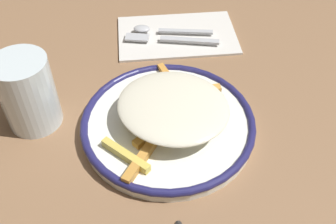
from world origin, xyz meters
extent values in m
plane|color=#8C6646|center=(0.00, 0.00, 0.00)|extent=(2.60, 2.60, 0.00)
cylinder|color=white|center=(0.00, 0.00, 0.01)|extent=(0.26, 0.26, 0.02)
torus|color=navy|center=(0.00, 0.00, 0.02)|extent=(0.26, 0.26, 0.01)
cube|color=#C18740|center=(0.00, -0.01, 0.02)|extent=(0.03, 0.09, 0.01)
cube|color=#F6BB5F|center=(0.01, -0.02, 0.02)|extent=(0.04, 0.09, 0.01)
cube|color=gold|center=(0.03, 0.00, 0.04)|extent=(0.08, 0.04, 0.01)
cube|color=gold|center=(0.05, -0.05, 0.03)|extent=(0.03, 0.08, 0.01)
cube|color=orange|center=(0.01, -0.01, 0.04)|extent=(0.05, 0.08, 0.01)
cube|color=gold|center=(0.00, 0.00, 0.03)|extent=(0.06, 0.07, 0.01)
cube|color=#F2C656|center=(-0.02, -0.03, 0.02)|extent=(0.02, 0.07, 0.01)
cube|color=#E3C85A|center=(0.04, 0.02, 0.02)|extent=(0.05, 0.06, 0.01)
cube|color=#F6C860|center=(-0.01, 0.01, 0.02)|extent=(0.08, 0.03, 0.01)
cube|color=gold|center=(0.03, -0.01, 0.03)|extent=(0.04, 0.06, 0.01)
cube|color=gold|center=(-0.01, 0.03, 0.02)|extent=(0.03, 0.08, 0.01)
cube|color=#DFC753|center=(-0.07, 0.06, 0.02)|extent=(0.06, 0.07, 0.01)
cube|color=gold|center=(-0.02, 0.02, 0.02)|extent=(0.07, 0.07, 0.01)
cube|color=gold|center=(0.05, -0.03, 0.02)|extent=(0.02, 0.07, 0.01)
cube|color=#E9C84F|center=(0.01, -0.02, 0.02)|extent=(0.04, 0.08, 0.01)
cube|color=gold|center=(0.07, 0.04, 0.02)|extent=(0.06, 0.07, 0.01)
cube|color=gold|center=(0.08, -0.01, 0.02)|extent=(0.08, 0.04, 0.01)
cube|color=#D59043|center=(0.00, -0.02, 0.02)|extent=(0.06, 0.02, 0.01)
cube|color=#D5B558|center=(0.07, -0.01, 0.02)|extent=(0.06, 0.06, 0.01)
cube|color=gold|center=(-0.07, 0.04, 0.02)|extent=(0.09, 0.05, 0.01)
cube|color=#E9B251|center=(0.01, 0.02, 0.03)|extent=(0.03, 0.07, 0.01)
ellipsoid|color=#EFE9CE|center=(0.00, -0.01, 0.05)|extent=(0.21, 0.21, 0.02)
cube|color=#295B1F|center=(-0.02, -0.02, 0.05)|extent=(0.00, 0.00, 0.00)
cube|color=#3A5E23|center=(-0.04, -0.01, 0.05)|extent=(0.00, 0.00, 0.00)
cube|color=#387037|center=(-0.01, 0.02, 0.05)|extent=(0.00, 0.00, 0.00)
cube|color=#2A5C1D|center=(0.01, 0.02, 0.05)|extent=(0.00, 0.00, 0.00)
cube|color=#26702C|center=(0.04, 0.00, 0.05)|extent=(0.00, 0.00, 0.00)
cube|color=#3C5D25|center=(-0.01, 0.00, 0.05)|extent=(0.00, 0.00, 0.00)
cube|color=#226935|center=(-0.04, 0.02, 0.05)|extent=(0.00, 0.00, 0.00)
cube|color=#386B32|center=(0.00, -0.02, 0.05)|extent=(0.00, 0.00, 0.00)
cube|color=silver|center=(0.24, -0.02, 0.00)|extent=(0.16, 0.24, 0.01)
cube|color=silver|center=(0.21, -0.05, 0.01)|extent=(0.03, 0.11, 0.01)
cube|color=silver|center=(0.22, 0.05, 0.01)|extent=(0.03, 0.05, 0.00)
cube|color=silver|center=(0.24, -0.04, 0.01)|extent=(0.02, 0.10, 0.00)
ellipsoid|color=silver|center=(0.24, 0.04, 0.01)|extent=(0.02, 0.03, 0.01)
cylinder|color=silver|center=(0.02, 0.20, 0.06)|extent=(0.08, 0.08, 0.12)
camera|label=1|loc=(-0.40, 0.01, 0.45)|focal=42.48mm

